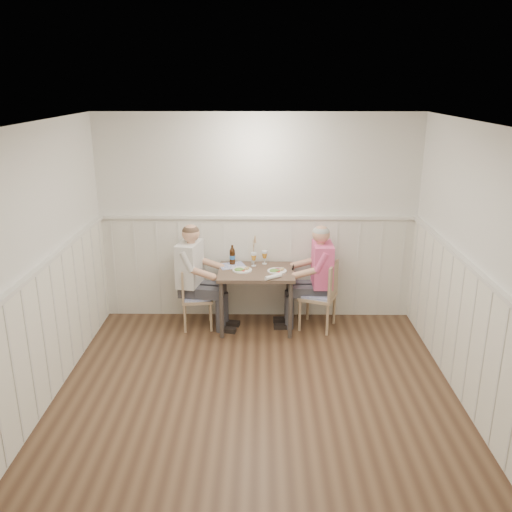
{
  "coord_description": "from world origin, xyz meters",
  "views": [
    {
      "loc": [
        0.05,
        -4.36,
        2.94
      ],
      "look_at": [
        -0.02,
        1.64,
        1.0
      ],
      "focal_mm": 38.0,
      "sensor_mm": 36.0,
      "label": 1
    }
  ],
  "objects_px": {
    "man_in_pink": "(318,284)",
    "diner_cream": "(194,284)",
    "chair_right": "(322,293)",
    "dining_table": "(256,278)",
    "chair_left": "(193,295)",
    "beer_bottle": "(232,256)",
    "grass_vase": "(253,250)"
  },
  "relations": [
    {
      "from": "chair_right",
      "to": "diner_cream",
      "type": "relative_size",
      "value": 0.64
    },
    {
      "from": "chair_right",
      "to": "chair_left",
      "type": "bearing_deg",
      "value": 179.33
    },
    {
      "from": "beer_bottle",
      "to": "grass_vase",
      "type": "distance_m",
      "value": 0.27
    },
    {
      "from": "man_in_pink",
      "to": "diner_cream",
      "type": "xyz_separation_m",
      "value": [
        -1.54,
        -0.02,
        0.01
      ]
    },
    {
      "from": "chair_right",
      "to": "man_in_pink",
      "type": "distance_m",
      "value": 0.12
    },
    {
      "from": "man_in_pink",
      "to": "diner_cream",
      "type": "bearing_deg",
      "value": -179.18
    },
    {
      "from": "chair_right",
      "to": "man_in_pink",
      "type": "bearing_deg",
      "value": 121.64
    },
    {
      "from": "chair_left",
      "to": "man_in_pink",
      "type": "distance_m",
      "value": 1.55
    },
    {
      "from": "chair_right",
      "to": "beer_bottle",
      "type": "bearing_deg",
      "value": 167.51
    },
    {
      "from": "chair_right",
      "to": "grass_vase",
      "type": "height_order",
      "value": "grass_vase"
    },
    {
      "from": "dining_table",
      "to": "beer_bottle",
      "type": "xyz_separation_m",
      "value": [
        -0.3,
        0.23,
        0.21
      ]
    },
    {
      "from": "chair_left",
      "to": "beer_bottle",
      "type": "distance_m",
      "value": 0.68
    },
    {
      "from": "diner_cream",
      "to": "beer_bottle",
      "type": "distance_m",
      "value": 0.59
    },
    {
      "from": "grass_vase",
      "to": "beer_bottle",
      "type": "bearing_deg",
      "value": -169.31
    },
    {
      "from": "dining_table",
      "to": "chair_right",
      "type": "relative_size",
      "value": 1.07
    },
    {
      "from": "chair_right",
      "to": "beer_bottle",
      "type": "relative_size",
      "value": 3.42
    },
    {
      "from": "man_in_pink",
      "to": "beer_bottle",
      "type": "xyz_separation_m",
      "value": [
        -1.07,
        0.17,
        0.31
      ]
    },
    {
      "from": "dining_table",
      "to": "man_in_pink",
      "type": "relative_size",
      "value": 0.69
    },
    {
      "from": "dining_table",
      "to": "diner_cream",
      "type": "distance_m",
      "value": 0.78
    },
    {
      "from": "man_in_pink",
      "to": "beer_bottle",
      "type": "distance_m",
      "value": 1.12
    },
    {
      "from": "man_in_pink",
      "to": "diner_cream",
      "type": "relative_size",
      "value": 0.99
    },
    {
      "from": "dining_table",
      "to": "chair_right",
      "type": "distance_m",
      "value": 0.83
    },
    {
      "from": "man_in_pink",
      "to": "diner_cream",
      "type": "height_order",
      "value": "diner_cream"
    },
    {
      "from": "dining_table",
      "to": "grass_vase",
      "type": "bearing_deg",
      "value": 99.49
    },
    {
      "from": "beer_bottle",
      "to": "grass_vase",
      "type": "bearing_deg",
      "value": 10.69
    },
    {
      "from": "dining_table",
      "to": "man_in_pink",
      "type": "xyz_separation_m",
      "value": [
        0.76,
        0.05,
        -0.09
      ]
    },
    {
      "from": "grass_vase",
      "to": "man_in_pink",
      "type": "bearing_deg",
      "value": -15.28
    },
    {
      "from": "man_in_pink",
      "to": "grass_vase",
      "type": "xyz_separation_m",
      "value": [
        -0.81,
        0.22,
        0.37
      ]
    },
    {
      "from": "dining_table",
      "to": "beer_bottle",
      "type": "height_order",
      "value": "beer_bottle"
    },
    {
      "from": "chair_right",
      "to": "chair_left",
      "type": "height_order",
      "value": "chair_right"
    },
    {
      "from": "dining_table",
      "to": "diner_cream",
      "type": "height_order",
      "value": "diner_cream"
    },
    {
      "from": "man_in_pink",
      "to": "grass_vase",
      "type": "height_order",
      "value": "man_in_pink"
    }
  ]
}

